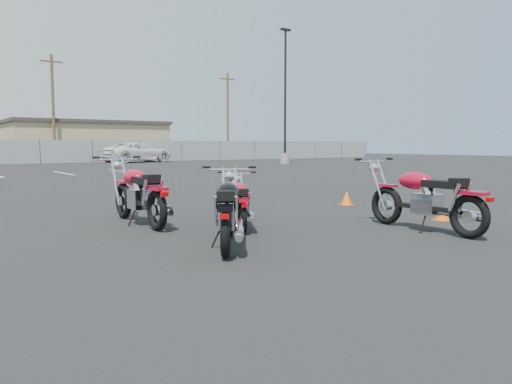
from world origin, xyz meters
TOP-DOWN VIEW (x-y plane):
  - ground at (0.00, 0.00)m, footprint 120.00×120.00m
  - motorcycle_front_red at (-1.02, 2.44)m, footprint 0.94×2.42m
  - motorcycle_second_black at (-0.76, -0.10)m, footprint 1.57×2.03m
  - motorcycle_third_red at (0.26, 1.13)m, footprint 1.23×1.77m
  - motorcycle_rear_red at (2.53, -0.88)m, footprint 0.92×2.39m
  - training_cone_near at (4.06, 2.41)m, footprint 0.27×0.27m
  - training_cone_far at (3.78, -0.34)m, footprint 0.28×0.28m
  - light_pole_east at (18.68, 23.32)m, footprint 0.80×0.70m
  - tan_building_east at (10.00, 44.00)m, footprint 14.40×9.40m
  - utility_pole_c at (6.00, 39.00)m, footprint 1.80×0.24m
  - utility_pole_d at (24.00, 40.00)m, footprint 1.80×0.24m
  - white_van at (11.08, 33.05)m, footprint 3.95×7.00m

SIDE VIEW (x-z plane):
  - ground at x=0.00m, z-range 0.00..0.00m
  - training_cone_near at x=4.06m, z-range 0.00..0.33m
  - training_cone_far at x=3.78m, z-range 0.00..0.33m
  - motorcycle_third_red at x=0.26m, z-range -0.04..0.87m
  - motorcycle_second_black at x=-0.76m, z-range -0.05..1.02m
  - motorcycle_rear_red at x=2.53m, z-range -0.05..1.11m
  - motorcycle_front_red at x=-1.02m, z-range -0.05..1.13m
  - white_van at x=11.08m, z-range 0.00..2.51m
  - tan_building_east at x=10.00m, z-range 0.01..3.71m
  - light_pole_east at x=18.68m, z-range -2.39..7.44m
  - utility_pole_c at x=6.00m, z-range 0.19..9.19m
  - utility_pole_d at x=24.00m, z-range 0.19..9.19m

